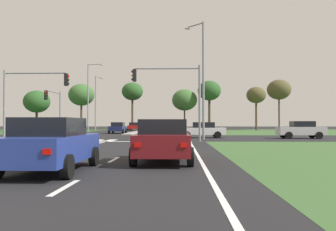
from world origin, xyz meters
name	(u,v)px	position (x,y,z in m)	size (l,w,h in m)	color
ground_plane	(116,138)	(0.00, 30.00, 0.00)	(200.00, 200.00, 0.00)	black
grass_verge_far_right	(300,131)	(25.50, 54.50, 0.00)	(35.00, 35.00, 0.01)	#385B2D
median_island_near	(38,155)	(0.00, 11.00, 0.07)	(1.20, 22.00, 0.14)	gray
median_island_far	(143,131)	(0.00, 55.00, 0.07)	(1.20, 36.00, 0.14)	gray
lane_dash_near	(65,187)	(3.50, 3.65, 0.01)	(0.14, 2.00, 0.01)	silver
lane_dash_second	(114,160)	(3.50, 9.65, 0.01)	(0.14, 2.00, 0.01)	silver
lane_dash_third	(133,149)	(3.50, 15.65, 0.01)	(0.14, 2.00, 0.01)	silver
edge_line_right	(197,155)	(6.85, 12.00, 0.01)	(0.14, 24.00, 0.01)	silver
stop_bar_near	(150,142)	(3.80, 23.00, 0.01)	(6.40, 0.50, 0.01)	silver
crosswalk_bar_near	(27,140)	(-6.40, 24.80, 0.01)	(0.70, 2.80, 0.01)	silver
crosswalk_bar_second	(41,140)	(-5.25, 24.80, 0.01)	(0.70, 2.80, 0.01)	silver
crosswalk_bar_third	(55,140)	(-4.10, 24.80, 0.01)	(0.70, 2.80, 0.01)	silver
crosswalk_bar_fourth	(69,140)	(-2.95, 24.80, 0.01)	(0.70, 2.80, 0.01)	silver
crosswalk_bar_fifth	(83,140)	(-1.80, 24.80, 0.01)	(0.70, 2.80, 0.01)	silver
crosswalk_bar_sixth	(97,140)	(-0.65, 24.80, 0.01)	(0.70, 2.80, 0.01)	silver
crosswalk_bar_seventh	(111,140)	(0.50, 24.80, 0.01)	(0.70, 2.80, 0.01)	silver
car_maroon_near	(163,140)	(5.47, 8.84, 0.80)	(2.09, 4.24, 1.56)	maroon
car_navy_third	(118,128)	(-2.18, 43.76, 0.76)	(2.02, 4.34, 1.49)	#161E47
car_blue_fourth	(51,144)	(2.26, 6.21, 0.81)	(2.06, 4.52, 1.59)	navy
car_white_fifth	(202,130)	(8.20, 30.02, 0.76)	(4.45, 2.00, 1.48)	silver
car_grey_sixth	(172,132)	(5.53, 19.78, 0.82)	(1.98, 4.20, 1.62)	slate
car_silver_seventh	(301,130)	(17.08, 28.83, 0.80)	(4.17, 1.95, 1.57)	#B7B7BC
car_red_eighth	(134,126)	(-2.27, 61.89, 0.76)	(2.09, 4.37, 1.47)	#A31919
traffic_signal_near_right	(175,88)	(5.68, 23.40, 4.07)	(5.36, 0.32, 5.86)	gray
traffic_signal_near_left	(29,92)	(-5.69, 23.40, 3.86)	(5.21, 0.32, 5.55)	gray
traffic_signal_far_left	(55,104)	(-7.60, 34.77, 3.49)	(0.32, 4.78, 5.02)	gray
street_lamp_second	(202,74)	(8.01, 27.14, 5.66)	(1.70, 1.70, 10.22)	gray
street_lamp_third	(89,94)	(-7.93, 51.21, 5.86)	(2.63, 0.71, 10.55)	gray
street_lamp_fourth	(96,100)	(-8.06, 56.42, 5.19)	(1.07, 1.81, 9.34)	gray
treeline_near	(37,102)	(-21.48, 64.48, 5.46)	(5.04, 5.04, 7.63)	#423323
treeline_second	(81,95)	(-12.89, 64.84, 6.78)	(4.96, 4.96, 8.92)	#423323
treeline_third	(132,92)	(-2.99, 64.79, 7.36)	(4.06, 4.06, 9.15)	#423323
treeline_fourth	(185,100)	(7.04, 64.88, 5.76)	(4.81, 4.81, 7.82)	#423323
treeline_fifth	(209,91)	(11.67, 63.65, 7.37)	(4.37, 4.37, 9.30)	#423323
treeline_sixth	(256,95)	(20.37, 63.50, 6.52)	(3.59, 3.59, 8.11)	#423323
treeline_seventh	(279,90)	(25.62, 67.19, 7.88)	(4.64, 4.64, 9.89)	#423323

